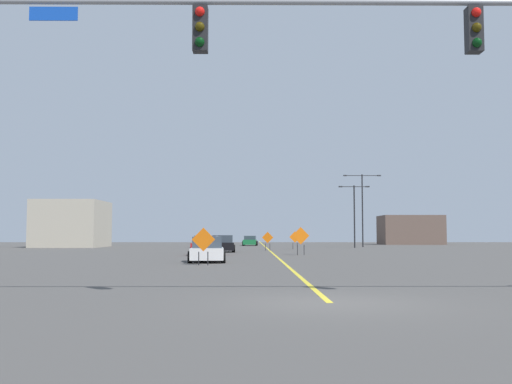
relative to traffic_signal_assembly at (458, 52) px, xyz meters
name	(u,v)px	position (x,y,z in m)	size (l,w,h in m)	color
ground	(330,303)	(-2.96, 0.01, -5.65)	(211.38, 211.38, 0.00)	#4C4947
road_centre_stripe	(266,247)	(-2.96, 58.73, -5.64)	(0.16, 117.43, 0.01)	yellow
traffic_signal_assembly	(458,52)	(0.00, 0.00, 0.00)	(18.84, 0.44, 7.17)	gray
street_lamp_far_left	(354,210)	(7.20, 55.29, -1.31)	(3.57, 0.24, 7.20)	black
street_lamp_near_left	(362,204)	(8.88, 59.19, -0.35)	(4.61, 0.24, 8.88)	black
construction_sign_right_lane	(295,238)	(-0.13, 48.91, -4.48)	(1.20, 0.14, 1.86)	orange
construction_sign_left_shoulder	(301,237)	(-1.04, 30.90, -4.33)	(1.29, 0.22, 2.07)	orange
construction_sign_median_far	(268,239)	(-3.15, 43.49, -4.52)	(1.09, 0.18, 1.78)	orange
construction_sign_median_near	(203,242)	(-7.06, 16.20, -4.48)	(1.17, 0.14, 1.85)	orange
car_blue_near	(203,242)	(-10.55, 58.28, -5.03)	(2.25, 4.46, 1.31)	#1E389E
car_black_distant	(223,244)	(-7.19, 38.63, -4.96)	(2.27, 4.02, 1.46)	black
car_red_approaching	(207,246)	(-8.02, 31.01, -4.97)	(2.12, 4.54, 1.44)	red
car_white_mid	(207,250)	(-7.13, 19.70, -5.00)	(2.17, 3.92, 1.39)	white
car_green_far	(250,241)	(-4.86, 68.63, -5.02)	(2.15, 4.51, 1.35)	#196B38
roadside_building_west	(72,224)	(-26.47, 59.10, -2.85)	(7.63, 8.86, 5.59)	#B2A893
roadside_building_east	(410,230)	(19.74, 78.03, -3.43)	(9.08, 6.40, 4.43)	brown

